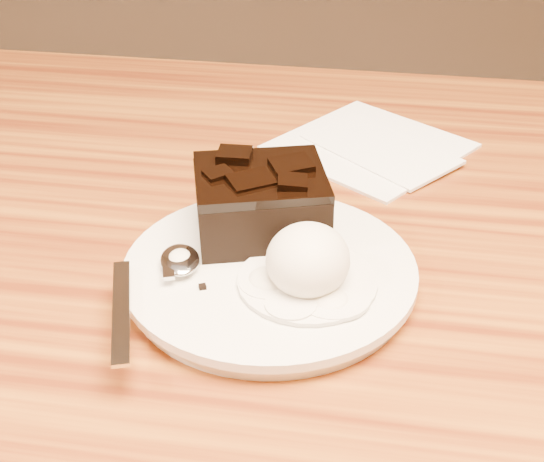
% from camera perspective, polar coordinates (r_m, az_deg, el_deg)
% --- Properties ---
extents(plate, '(0.21, 0.21, 0.02)m').
position_cam_1_polar(plate, '(0.55, -0.17, -3.31)').
color(plate, beige).
rests_on(plate, dining_table).
extents(brownie, '(0.11, 0.11, 0.04)m').
position_cam_1_polar(brownie, '(0.57, -0.85, 1.89)').
color(brownie, black).
rests_on(brownie, plate).
extents(ice_cream_scoop, '(0.06, 0.06, 0.05)m').
position_cam_1_polar(ice_cream_scoop, '(0.52, 2.70, -2.16)').
color(ice_cream_scoop, white).
rests_on(ice_cream_scoop, plate).
extents(melt_puddle, '(0.10, 0.10, 0.00)m').
position_cam_1_polar(melt_puddle, '(0.53, 2.65, -3.83)').
color(melt_puddle, white).
rests_on(melt_puddle, plate).
extents(spoon, '(0.08, 0.16, 0.01)m').
position_cam_1_polar(spoon, '(0.54, -6.90, -2.31)').
color(spoon, silver).
rests_on(spoon, plate).
extents(napkin, '(0.22, 0.22, 0.01)m').
position_cam_1_polar(napkin, '(0.75, 7.33, 6.38)').
color(napkin, white).
rests_on(napkin, dining_table).
extents(crumb_a, '(0.01, 0.01, 0.00)m').
position_cam_1_polar(crumb_a, '(0.52, -2.09, -4.11)').
color(crumb_a, black).
rests_on(crumb_a, plate).
extents(crumb_b, '(0.01, 0.01, 0.00)m').
position_cam_1_polar(crumb_b, '(0.52, -5.22, -4.18)').
color(crumb_b, black).
rests_on(crumb_b, plate).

